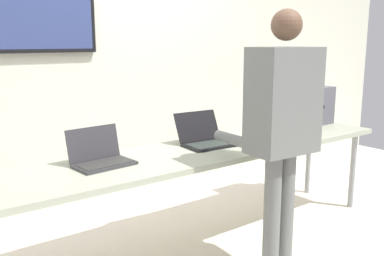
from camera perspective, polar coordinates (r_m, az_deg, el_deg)
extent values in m
cube|color=beige|center=(3.39, -0.35, -15.78)|extent=(8.00, 8.00, 0.04)
cube|color=silver|center=(3.99, -10.27, 8.00)|extent=(8.00, 0.06, 2.61)
cube|color=black|center=(3.67, -20.03, 12.81)|extent=(0.99, 0.05, 0.45)
cube|color=navy|center=(3.65, -19.96, 12.82)|extent=(0.93, 0.02, 0.39)
cube|color=#A8AE94|center=(3.12, -0.37, -3.42)|extent=(3.60, 0.70, 0.04)
cylinder|color=gray|center=(4.29, 20.36, -5.23)|extent=(0.05, 0.05, 0.71)
cylinder|color=gray|center=(4.56, 15.07, -3.93)|extent=(0.05, 0.05, 0.71)
cube|color=#5B5863|center=(4.27, 15.23, 2.89)|extent=(0.40, 0.28, 0.35)
cube|color=black|center=(4.19, 16.81, 2.64)|extent=(0.04, 0.01, 0.03)
cube|color=#363438|center=(2.81, -11.41, -4.73)|extent=(0.38, 0.25, 0.02)
cube|color=#302F2D|center=(2.79, -11.31, -4.54)|extent=(0.35, 0.20, 0.00)
cube|color=#363438|center=(2.89, -12.86, -1.96)|extent=(0.37, 0.09, 0.21)
cube|color=black|center=(2.89, -12.89, -1.96)|extent=(0.34, 0.07, 0.18)
cube|color=black|center=(3.26, 2.36, -2.26)|extent=(0.39, 0.26, 0.02)
cube|color=#2A312D|center=(3.25, 2.49, -2.10)|extent=(0.36, 0.21, 0.00)
cube|color=black|center=(3.37, 0.69, 0.25)|extent=(0.38, 0.13, 0.22)
cube|color=black|center=(3.37, 0.66, 0.24)|extent=(0.35, 0.11, 0.19)
cube|color=#AFADB7|center=(3.86, 12.77, -0.37)|extent=(0.33, 0.27, 0.02)
cube|color=#302A2C|center=(3.86, 12.93, -0.22)|extent=(0.30, 0.22, 0.00)
cube|color=#AFADB7|center=(3.93, 10.90, 1.68)|extent=(0.32, 0.13, 0.22)
cube|color=#384775|center=(3.94, 10.86, 1.67)|extent=(0.29, 0.11, 0.19)
cylinder|color=slate|center=(2.91, 10.46, -11.27)|extent=(0.12, 0.12, 0.83)
cylinder|color=slate|center=(2.99, 12.18, -10.69)|extent=(0.12, 0.12, 0.83)
cube|color=slate|center=(2.76, 11.93, 3.53)|extent=(0.45, 0.29, 0.66)
sphere|color=brown|center=(2.74, 12.34, 13.11)|extent=(0.19, 0.19, 0.19)
cylinder|color=slate|center=(2.91, 5.35, -1.48)|extent=(0.09, 0.32, 0.07)
cylinder|color=slate|center=(3.12, 10.05, -0.72)|extent=(0.09, 0.32, 0.07)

